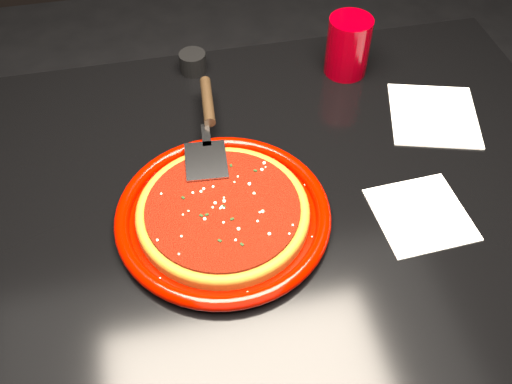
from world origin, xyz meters
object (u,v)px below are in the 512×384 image
Objects in this scene: cup at (348,46)px; plate at (223,215)px; table at (253,301)px; pizza_server at (208,127)px; ramekin at (193,62)px.

plate is at bearing -133.20° from cup.
table is 4.07× the size of pizza_server.
plate is at bearing -86.99° from pizza_server.
ramekin is at bearing 98.82° from table.
plate reaches higher than table.
pizza_server is (0.00, 0.18, 0.03)m from plate.
ramekin is (-0.30, 0.06, -0.04)m from cup.
plate is 0.46m from cup.
ramekin is at bearing 88.98° from plate.
ramekin is at bearing 167.90° from cup.
cup is (0.31, 0.15, 0.02)m from pizza_server.
pizza_server reaches higher than plate.
table is at bearing -81.18° from ramekin.
table is 0.40m from plate.
pizza_server reaches higher than table.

